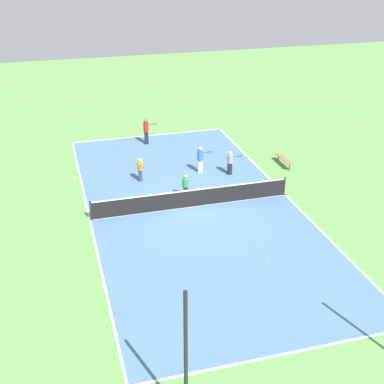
{
  "coord_description": "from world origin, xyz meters",
  "views": [
    {
      "loc": [
        6.92,
        24.58,
        13.29
      ],
      "look_at": [
        0.0,
        0.0,
        0.9
      ],
      "focal_mm": 50.0,
      "sensor_mm": 36.0,
      "label": 1
    }
  ],
  "objects_px": {
    "player_baseline_gray": "(230,161)",
    "tennis_ball_left_sideline": "(132,209)",
    "player_coach_red": "(146,129)",
    "tennis_ball_far_baseline": "(268,259)",
    "player_near_blue": "(200,158)",
    "player_center_orange": "(140,168)",
    "bench": "(284,159)",
    "tennis_net": "(192,198)",
    "fence_post_back_right": "(186,360)",
    "player_far_green": "(186,185)"
  },
  "relations": [
    {
      "from": "tennis_ball_left_sideline",
      "to": "tennis_net",
      "type": "bearing_deg",
      "value": 171.01
    },
    {
      "from": "player_baseline_gray",
      "to": "fence_post_back_right",
      "type": "height_order",
      "value": "fence_post_back_right"
    },
    {
      "from": "bench",
      "to": "player_near_blue",
      "type": "relative_size",
      "value": 1.19
    },
    {
      "from": "bench",
      "to": "player_near_blue",
      "type": "height_order",
      "value": "player_near_blue"
    },
    {
      "from": "player_coach_red",
      "to": "player_baseline_gray",
      "type": "bearing_deg",
      "value": -57.27
    },
    {
      "from": "player_far_green",
      "to": "player_coach_red",
      "type": "height_order",
      "value": "player_coach_red"
    },
    {
      "from": "player_coach_red",
      "to": "fence_post_back_right",
      "type": "height_order",
      "value": "fence_post_back_right"
    },
    {
      "from": "tennis_net",
      "to": "fence_post_back_right",
      "type": "relative_size",
      "value": 2.26
    },
    {
      "from": "tennis_net",
      "to": "fence_post_back_right",
      "type": "xyz_separation_m",
      "value": [
        3.96,
        13.44,
        1.84
      ]
    },
    {
      "from": "tennis_net",
      "to": "player_near_blue",
      "type": "distance_m",
      "value": 4.63
    },
    {
      "from": "player_baseline_gray",
      "to": "player_near_blue",
      "type": "relative_size",
      "value": 0.9
    },
    {
      "from": "player_center_orange",
      "to": "tennis_ball_left_sideline",
      "type": "bearing_deg",
      "value": -14.54
    },
    {
      "from": "tennis_ball_far_baseline",
      "to": "player_near_blue",
      "type": "bearing_deg",
      "value": -89.11
    },
    {
      "from": "player_baseline_gray",
      "to": "tennis_ball_left_sideline",
      "type": "relative_size",
      "value": 22.02
    },
    {
      "from": "tennis_ball_left_sideline",
      "to": "tennis_ball_far_baseline",
      "type": "relative_size",
      "value": 1.0
    },
    {
      "from": "tennis_net",
      "to": "player_center_orange",
      "type": "xyz_separation_m",
      "value": [
        2.04,
        -4.03,
        0.27
      ]
    },
    {
      "from": "player_near_blue",
      "to": "fence_post_back_right",
      "type": "height_order",
      "value": "fence_post_back_right"
    },
    {
      "from": "player_near_blue",
      "to": "player_coach_red",
      "type": "distance_m",
      "value": 6.16
    },
    {
      "from": "fence_post_back_right",
      "to": "player_center_orange",
      "type": "bearing_deg",
      "value": -96.29
    },
    {
      "from": "player_coach_red",
      "to": "tennis_ball_far_baseline",
      "type": "bearing_deg",
      "value": -79.55
    },
    {
      "from": "player_far_green",
      "to": "tennis_ball_far_baseline",
      "type": "bearing_deg",
      "value": -65.79
    },
    {
      "from": "bench",
      "to": "player_near_blue",
      "type": "bearing_deg",
      "value": -93.24
    },
    {
      "from": "bench",
      "to": "player_baseline_gray",
      "type": "height_order",
      "value": "player_baseline_gray"
    },
    {
      "from": "tennis_net",
      "to": "player_baseline_gray",
      "type": "xyz_separation_m",
      "value": [
        -3.39,
        -3.53,
        0.31
      ]
    },
    {
      "from": "bench",
      "to": "fence_post_back_right",
      "type": "bearing_deg",
      "value": -32.6
    },
    {
      "from": "tennis_net",
      "to": "bench",
      "type": "xyz_separation_m",
      "value": [
        -7.17,
        -3.97,
        -0.17
      ]
    },
    {
      "from": "tennis_ball_far_baseline",
      "to": "tennis_net",
      "type": "bearing_deg",
      "value": -72.37
    },
    {
      "from": "player_center_orange",
      "to": "player_coach_red",
      "type": "distance_m",
      "value": 6.21
    },
    {
      "from": "player_near_blue",
      "to": "player_far_green",
      "type": "bearing_deg",
      "value": -117.7
    },
    {
      "from": "fence_post_back_right",
      "to": "player_near_blue",
      "type": "bearing_deg",
      "value": -107.83
    },
    {
      "from": "player_far_green",
      "to": "player_coach_red",
      "type": "relative_size",
      "value": 0.78
    },
    {
      "from": "player_near_blue",
      "to": "tennis_ball_far_baseline",
      "type": "bearing_deg",
      "value": -87.4
    },
    {
      "from": "player_far_green",
      "to": "player_center_orange",
      "type": "relative_size",
      "value": 1.0
    },
    {
      "from": "player_baseline_gray",
      "to": "player_coach_red",
      "type": "distance_m",
      "value": 7.57
    },
    {
      "from": "tennis_ball_left_sideline",
      "to": "fence_post_back_right",
      "type": "xyz_separation_m",
      "value": [
        0.77,
        13.95,
        2.34
      ]
    },
    {
      "from": "player_far_green",
      "to": "fence_post_back_right",
      "type": "bearing_deg",
      "value": -96.3
    },
    {
      "from": "tennis_net",
      "to": "tennis_ball_left_sideline",
      "type": "xyz_separation_m",
      "value": [
        3.19,
        -0.5,
        -0.5
      ]
    },
    {
      "from": "tennis_ball_left_sideline",
      "to": "bench",
      "type": "bearing_deg",
      "value": -161.51
    },
    {
      "from": "tennis_ball_left_sideline",
      "to": "player_near_blue",
      "type": "bearing_deg",
      "value": -142.54
    },
    {
      "from": "player_baseline_gray",
      "to": "tennis_ball_far_baseline",
      "type": "distance_m",
      "value": 9.64
    },
    {
      "from": "player_baseline_gray",
      "to": "tennis_ball_left_sideline",
      "type": "height_order",
      "value": "player_baseline_gray"
    },
    {
      "from": "bench",
      "to": "tennis_ball_far_baseline",
      "type": "relative_size",
      "value": 29.27
    },
    {
      "from": "player_near_blue",
      "to": "fence_post_back_right",
      "type": "distance_m",
      "value": 18.67
    },
    {
      "from": "tennis_net",
      "to": "player_baseline_gray",
      "type": "relative_size",
      "value": 7.23
    },
    {
      "from": "player_baseline_gray",
      "to": "tennis_ball_far_baseline",
      "type": "relative_size",
      "value": 22.02
    },
    {
      "from": "bench",
      "to": "player_coach_red",
      "type": "xyz_separation_m",
      "value": [
        7.64,
        -6.06,
        0.69
      ]
    },
    {
      "from": "player_center_orange",
      "to": "fence_post_back_right",
      "type": "relative_size",
      "value": 0.3
    },
    {
      "from": "player_baseline_gray",
      "to": "tennis_ball_left_sideline",
      "type": "bearing_deg",
      "value": -154.73
    },
    {
      "from": "player_center_orange",
      "to": "tennis_net",
      "type": "bearing_deg",
      "value": 30.36
    },
    {
      "from": "tennis_ball_left_sideline",
      "to": "fence_post_back_right",
      "type": "height_order",
      "value": "fence_post_back_right"
    }
  ]
}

